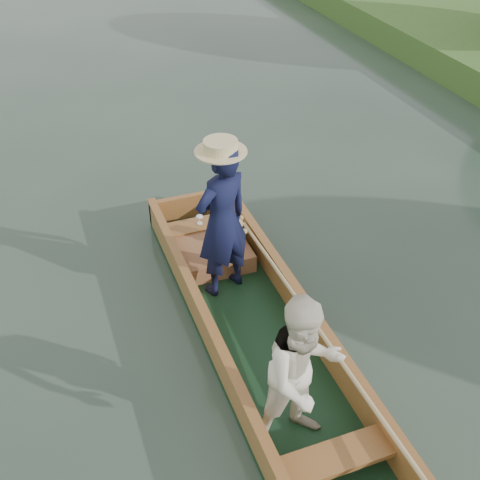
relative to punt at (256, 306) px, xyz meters
name	(u,v)px	position (x,y,z in m)	size (l,w,h in m)	color
ground	(260,346)	(0.05, 0.00, -0.58)	(120.00, 120.00, 0.00)	#283D30
punt	(256,306)	(0.00, 0.00, 0.00)	(1.12, 5.00, 1.90)	#13321A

